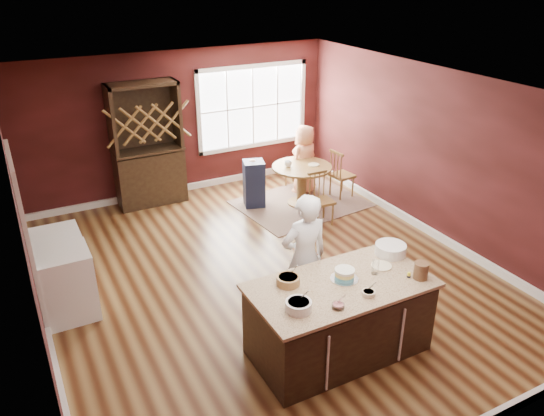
{
  "coord_description": "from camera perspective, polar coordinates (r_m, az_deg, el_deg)",
  "views": [
    {
      "loc": [
        -2.97,
        -5.86,
        4.14
      ],
      "look_at": [
        0.09,
        -0.04,
        1.05
      ],
      "focal_mm": 35.0,
      "sensor_mm": 36.0,
      "label": 1
    }
  ],
  "objects": [
    {
      "name": "room_shell",
      "position": [
        7.14,
        -0.79,
        2.16
      ],
      "size": [
        7.0,
        7.0,
        7.0
      ],
      "color": "brown",
      "rests_on": "ground"
    },
    {
      "name": "window",
      "position": [
        10.68,
        -2.11,
        10.83
      ],
      "size": [
        2.36,
        0.1,
        1.66
      ],
      "primitive_type": null,
      "color": "white",
      "rests_on": "room_shell"
    },
    {
      "name": "doorway",
      "position": [
        7.18,
        -24.81,
        -3.09
      ],
      "size": [
        0.08,
        1.26,
        2.13
      ],
      "primitive_type": null,
      "color": "white",
      "rests_on": "room_shell"
    },
    {
      "name": "kitchen_island",
      "position": [
        6.19,
        7.2,
        -11.82
      ],
      "size": [
        2.04,
        1.07,
        0.92
      ],
      "color": "black",
      "rests_on": "ground"
    },
    {
      "name": "dining_table",
      "position": [
        9.72,
        3.22,
        3.34
      ],
      "size": [
        1.09,
        1.09,
        0.75
      ],
      "color": "brown",
      "rests_on": "ground"
    },
    {
      "name": "baker",
      "position": [
        6.48,
        3.49,
        -5.44
      ],
      "size": [
        0.63,
        0.43,
        1.7
      ],
      "primitive_type": "imported",
      "rotation": [
        0.0,
        0.0,
        3.11
      ],
      "color": "silver",
      "rests_on": "ground"
    },
    {
      "name": "layer_cake",
      "position": [
        5.96,
        7.81,
        -7.09
      ],
      "size": [
        0.31,
        0.31,
        0.13
      ],
      "primitive_type": null,
      "color": "white",
      "rests_on": "kitchen_island"
    },
    {
      "name": "bowl_blue",
      "position": [
        5.44,
        2.87,
        -10.47
      ],
      "size": [
        0.27,
        0.27,
        0.1
      ],
      "primitive_type": "cylinder",
      "color": "silver",
      "rests_on": "kitchen_island"
    },
    {
      "name": "bowl_yellow",
      "position": [
        5.83,
        1.74,
        -7.78
      ],
      "size": [
        0.26,
        0.26,
        0.1
      ],
      "primitive_type": "cylinder",
      "color": "olive",
      "rests_on": "kitchen_island"
    },
    {
      "name": "bowl_pink",
      "position": [
        5.52,
        7.12,
        -10.42
      ],
      "size": [
        0.13,
        0.13,
        0.05
      ],
      "primitive_type": "cylinder",
      "color": "silver",
      "rests_on": "kitchen_island"
    },
    {
      "name": "bowl_olive",
      "position": [
        5.76,
        10.33,
        -9.01
      ],
      "size": [
        0.14,
        0.14,
        0.05
      ],
      "primitive_type": "cylinder",
      "color": "white",
      "rests_on": "kitchen_island"
    },
    {
      "name": "drinking_glass",
      "position": [
        6.11,
        11.07,
        -6.28
      ],
      "size": [
        0.08,
        0.08,
        0.16
      ],
      "primitive_type": "cylinder",
      "color": "silver",
      "rests_on": "kitchen_island"
    },
    {
      "name": "dinner_plate",
      "position": [
        6.29,
        11.67,
        -6.11
      ],
      "size": [
        0.24,
        0.24,
        0.02
      ],
      "primitive_type": "cylinder",
      "color": "beige",
      "rests_on": "kitchen_island"
    },
    {
      "name": "white_tub",
      "position": [
        6.55,
        12.63,
        -4.35
      ],
      "size": [
        0.37,
        0.37,
        0.13
      ],
      "primitive_type": "cylinder",
      "color": "white",
      "rests_on": "kitchen_island"
    },
    {
      "name": "stoneware_crock",
      "position": [
        6.13,
        15.73,
        -6.5
      ],
      "size": [
        0.16,
        0.16,
        0.19
      ],
      "primitive_type": "cylinder",
      "color": "brown",
      "rests_on": "kitchen_island"
    },
    {
      "name": "toy_figurine",
      "position": [
        6.14,
        14.51,
        -6.97
      ],
      "size": [
        0.04,
        0.04,
        0.07
      ],
      "primitive_type": null,
      "color": "yellow",
      "rests_on": "kitchen_island"
    },
    {
      "name": "rug",
      "position": [
        9.93,
        3.15,
        0.5
      ],
      "size": [
        2.42,
        1.97,
        0.01
      ],
      "primitive_type": "cube",
      "rotation": [
        0.0,
        0.0,
        0.11
      ],
      "color": "brown",
      "rests_on": "ground"
    },
    {
      "name": "chair_east",
      "position": [
        10.15,
        7.57,
        3.74
      ],
      "size": [
        0.42,
        0.44,
        0.95
      ],
      "primitive_type": null,
      "rotation": [
        0.0,
        0.0,
        1.68
      ],
      "color": "#915D28",
      "rests_on": "ground"
    },
    {
      "name": "chair_south",
      "position": [
        9.03,
        5.33,
        0.97
      ],
      "size": [
        0.4,
        0.38,
        0.92
      ],
      "primitive_type": null,
      "rotation": [
        0.0,
        0.0,
        -0.04
      ],
      "color": "brown",
      "rests_on": "ground"
    },
    {
      "name": "chair_north",
      "position": [
        10.58,
        2.61,
        4.73
      ],
      "size": [
        0.51,
        0.5,
        0.91
      ],
      "primitive_type": null,
      "rotation": [
        0.0,
        0.0,
        3.66
      ],
      "color": "brown",
      "rests_on": "ground"
    },
    {
      "name": "seated_woman",
      "position": [
        10.19,
        3.5,
        5.22
      ],
      "size": [
        0.77,
        0.63,
        1.35
      ],
      "primitive_type": "imported",
      "rotation": [
        0.0,
        0.0,
        3.5
      ],
      "color": "#E08E63",
      "rests_on": "ground"
    },
    {
      "name": "high_chair",
      "position": [
        9.68,
        -1.95,
        2.73
      ],
      "size": [
        0.45,
        0.45,
        0.9
      ],
      "primitive_type": null,
      "rotation": [
        0.0,
        0.0,
        -0.29
      ],
      "color": "black",
      "rests_on": "ground"
    },
    {
      "name": "toddler",
      "position": [
        9.57,
        -1.69,
        4.78
      ],
      "size": [
        0.18,
        0.14,
        0.26
      ],
      "primitive_type": null,
      "color": "#8CA5BF",
      "rests_on": "high_chair"
    },
    {
      "name": "table_plate",
      "position": [
        9.7,
        4.51,
        4.67
      ],
      "size": [
        0.2,
        0.2,
        0.02
      ],
      "primitive_type": "cylinder",
      "color": "beige",
      "rests_on": "dining_table"
    },
    {
      "name": "table_cup",
      "position": [
        9.59,
        1.74,
        4.77
      ],
      "size": [
        0.14,
        0.14,
        0.1
      ],
      "primitive_type": "imported",
      "rotation": [
        0.0,
        0.0,
        -0.07
      ],
      "color": "white",
      "rests_on": "dining_table"
    },
    {
      "name": "hutch",
      "position": [
        9.83,
        -13.27,
        6.6
      ],
      "size": [
        1.23,
        0.51,
        2.25
      ],
      "primitive_type": "cube",
      "color": "black",
      "rests_on": "ground"
    },
    {
      "name": "washer",
      "position": [
        7.17,
        -21.16,
        -7.66
      ],
      "size": [
        0.63,
        0.61,
        0.91
      ],
      "primitive_type": "cube",
      "color": "white",
      "rests_on": "ground"
    },
    {
      "name": "dryer",
      "position": [
        7.73,
        -21.83,
        -5.39
      ],
      "size": [
        0.61,
        0.59,
        0.89
      ],
      "primitive_type": "cube",
      "color": "white",
      "rests_on": "ground"
    }
  ]
}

